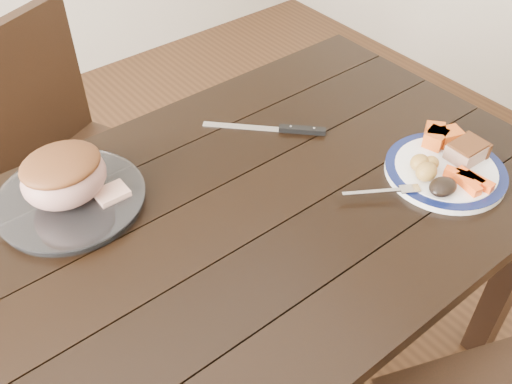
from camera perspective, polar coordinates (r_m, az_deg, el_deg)
dining_table at (r=1.31m, az=-3.31°, el=-5.62°), size 1.60×0.90×0.75m
chair_far at (r=1.88m, az=-18.27°, el=3.99°), size 0.56×0.56×0.93m
dinner_plate at (r=1.42m, az=18.38°, el=1.97°), size 0.28×0.28×0.02m
plate_rim at (r=1.41m, az=18.46°, el=2.23°), size 0.28×0.28×0.02m
serving_platter at (r=1.33m, az=-17.99°, el=-0.82°), size 0.32×0.32×0.02m
pork_slice at (r=1.44m, az=20.31°, el=3.79°), size 0.09×0.07×0.04m
roasted_potatoes at (r=1.36m, az=16.54°, el=2.43°), size 0.08×0.08×0.04m
carrot_batons at (r=1.37m, az=20.52°, el=1.16°), size 0.06×0.11×0.02m
pumpkin_wedges at (r=1.47m, az=17.92°, el=5.33°), size 0.10×0.09×0.04m
dark_mushroom at (r=1.33m, az=18.18°, el=0.51°), size 0.07×0.05×0.03m
fork at (r=1.31m, az=12.98°, el=0.08°), size 0.16×0.11×0.00m
roast_joint at (r=1.29m, az=-18.62°, el=1.38°), size 0.18×0.16×0.12m
cut_slice at (r=1.30m, az=-14.21°, el=-0.19°), size 0.07×0.06×0.02m
carving_knife at (r=1.48m, az=3.11°, el=6.29°), size 0.24×0.24×0.01m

